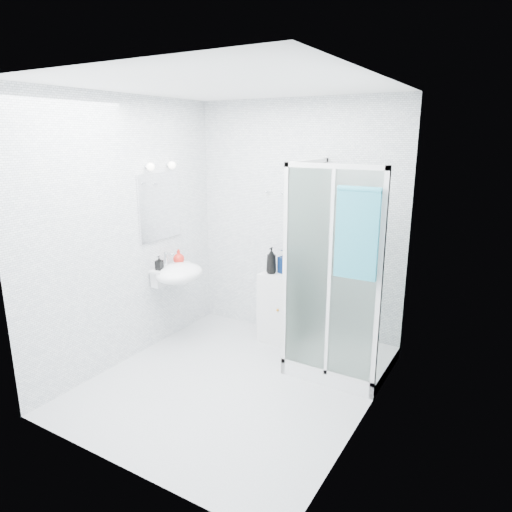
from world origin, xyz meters
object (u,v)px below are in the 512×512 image
Objects in this scene: storage_cabinet at (276,307)px; shampoo_bottle_b at (285,261)px; soap_dispenser_orange at (179,257)px; soap_dispenser_black at (159,263)px; wall_basin at (177,273)px; hand_towel at (357,231)px; shower_enclosure at (333,325)px; shampoo_bottle_a at (271,260)px.

shampoo_bottle_b is at bearing 37.22° from storage_cabinet.
soap_dispenser_orange is 0.29m from soap_dispenser_black.
shampoo_bottle_b is at bearing 34.29° from wall_basin.
soap_dispenser_orange is (-2.05, 0.21, -0.53)m from hand_towel.
hand_towel is at bearing -2.47° from wall_basin.
shower_enclosure is 0.82m from storage_cabinet.
storage_cabinet is 2.94× the size of shampoo_bottle_b.
hand_towel reaches higher than soap_dispenser_orange.
storage_cabinet is 5.21× the size of soap_dispenser_black.
hand_towel is (0.31, -0.40, 1.03)m from shower_enclosure.
soap_dispenser_orange reaches higher than wall_basin.
soap_dispenser_black reaches higher than storage_cabinet.
hand_towel is 1.42m from shampoo_bottle_a.
wall_basin is 1.14m from storage_cabinet.
soap_dispenser_black is at bearing -177.84° from hand_towel.
soap_dispenser_black is (-0.10, -0.16, 0.14)m from wall_basin.
soap_dispenser_orange is 1.06× the size of soap_dispenser_black.
hand_towel is 2.85× the size of shampoo_bottle_b.
shampoo_bottle_a reaches higher than soap_dispenser_orange.
storage_cabinet is at bearing 26.21° from soap_dispenser_orange.
storage_cabinet is at bearing 159.76° from shower_enclosure.
shampoo_bottle_b is 1.67× the size of soap_dispenser_orange.
shower_enclosure is 2.57× the size of storage_cabinet.
shampoo_bottle_b is at bearing 35.76° from shampoo_bottle_a.
storage_cabinet is at bearing 35.94° from shampoo_bottle_a.
hand_towel reaches higher than soap_dispenser_black.
storage_cabinet is 1.68m from hand_towel.
wall_basin is 2.12× the size of shampoo_bottle_b.
storage_cabinet is 1.03× the size of hand_towel.
shampoo_bottle_b is (-0.70, 0.33, 0.46)m from shower_enclosure.
shower_enclosure is at bearing -18.66° from storage_cabinet.
shampoo_bottle_b is at bearing 37.71° from soap_dispenser_black.
soap_dispenser_black is (-1.75, -0.48, 0.49)m from shower_enclosure.
shampoo_bottle_b reaches higher than wall_basin.
hand_towel is 2.14m from soap_dispenser_black.
shower_enclosure is 7.56× the size of shampoo_bottle_b.
storage_cabinet is at bearing 34.18° from wall_basin.
shampoo_bottle_b reaches higher than storage_cabinet.
soap_dispenser_black is at bearing -140.57° from storage_cabinet.
hand_towel is at bearing -5.89° from soap_dispenser_orange.
wall_basin is 0.24m from soap_dispenser_black.
shower_enclosure is 1.72m from wall_basin.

